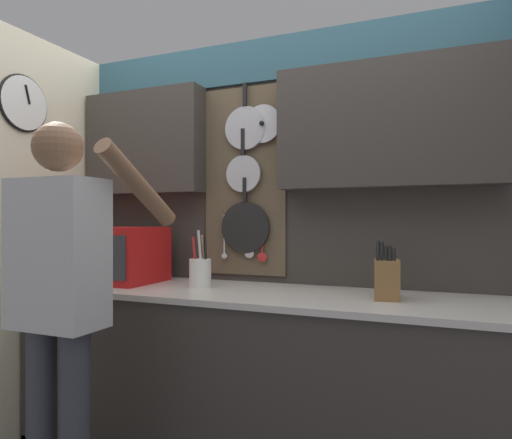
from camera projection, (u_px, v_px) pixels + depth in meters
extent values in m
cube|color=#38332D|center=(248.00, 382.00, 2.32)|extent=(2.41, 0.65, 0.87)
cube|color=beige|center=(248.00, 294.00, 2.32)|extent=(2.44, 0.68, 0.03)
cube|color=#38332D|center=(271.00, 238.00, 2.63)|extent=(3.01, 0.04, 2.31)
cube|color=#2D5666|center=(270.00, 59.00, 2.61)|extent=(2.97, 0.02, 0.25)
cube|color=#38332D|center=(145.00, 143.00, 2.85)|extent=(0.80, 0.16, 0.63)
cube|color=#38332D|center=(386.00, 124.00, 2.29)|extent=(1.11, 0.16, 0.63)
cube|color=brown|center=(245.00, 181.00, 2.67)|extent=(0.51, 0.01, 1.10)
cylinder|color=#B7B7BC|center=(245.00, 128.00, 2.64)|extent=(0.25, 0.02, 0.25)
cube|color=black|center=(245.00, 94.00, 2.63)|extent=(0.02, 0.02, 0.13)
cylinder|color=#B7B7BC|center=(243.00, 174.00, 2.64)|extent=(0.21, 0.02, 0.21)
cube|color=black|center=(243.00, 142.00, 2.64)|extent=(0.02, 0.02, 0.15)
cylinder|color=black|center=(245.00, 227.00, 2.64)|extent=(0.30, 0.02, 0.30)
cube|color=black|center=(245.00, 190.00, 2.63)|extent=(0.02, 0.02, 0.14)
cylinder|color=silver|center=(263.00, 124.00, 2.60)|extent=(0.22, 0.01, 0.22)
sphere|color=black|center=(262.00, 123.00, 2.58)|extent=(0.03, 0.03, 0.03)
cylinder|color=silver|center=(224.00, 234.00, 2.69)|extent=(0.01, 0.01, 0.23)
ellipsoid|color=silver|center=(224.00, 256.00, 2.69)|extent=(0.04, 0.01, 0.03)
cylinder|color=silver|center=(237.00, 229.00, 2.66)|extent=(0.01, 0.01, 0.16)
ellipsoid|color=silver|center=(237.00, 245.00, 2.66)|extent=(0.05, 0.01, 0.05)
cylinder|color=silver|center=(249.00, 233.00, 2.63)|extent=(0.01, 0.01, 0.21)
ellipsoid|color=silver|center=(249.00, 254.00, 2.63)|extent=(0.06, 0.01, 0.05)
cylinder|color=red|center=(262.00, 234.00, 2.60)|extent=(0.01, 0.01, 0.23)
ellipsoid|color=red|center=(262.00, 257.00, 2.60)|extent=(0.06, 0.01, 0.05)
cube|color=beige|center=(8.00, 240.00, 2.44)|extent=(0.04, 1.60, 2.31)
cylinder|color=white|center=(24.00, 103.00, 2.50)|extent=(0.02, 0.30, 0.30)
torus|color=black|center=(24.00, 103.00, 2.50)|extent=(0.02, 0.32, 0.32)
cube|color=black|center=(28.00, 95.00, 2.51)|extent=(0.01, 0.04, 0.10)
cube|color=red|center=(116.00, 254.00, 2.65)|extent=(0.50, 0.40, 0.32)
cube|color=black|center=(83.00, 257.00, 2.48)|extent=(0.27, 0.01, 0.20)
cube|color=#333338|center=(117.00, 258.00, 2.40)|extent=(0.11, 0.01, 0.24)
cube|color=brown|center=(387.00, 279.00, 2.07)|extent=(0.13, 0.16, 0.18)
cylinder|color=black|center=(378.00, 251.00, 2.05)|extent=(0.02, 0.04, 0.09)
cylinder|color=black|center=(382.00, 251.00, 2.04)|extent=(0.02, 0.03, 0.08)
cylinder|color=black|center=(386.00, 253.00, 2.04)|extent=(0.02, 0.03, 0.07)
cylinder|color=black|center=(390.00, 253.00, 2.03)|extent=(0.02, 0.03, 0.07)
cylinder|color=black|center=(394.00, 254.00, 2.02)|extent=(0.02, 0.03, 0.06)
cylinder|color=white|center=(200.00, 273.00, 2.44)|extent=(0.12, 0.12, 0.15)
cylinder|color=tan|center=(204.00, 255.00, 2.45)|extent=(0.02, 0.05, 0.22)
cylinder|color=black|center=(206.00, 256.00, 2.43)|extent=(0.02, 0.02, 0.21)
cylinder|color=silver|center=(200.00, 253.00, 2.42)|extent=(0.03, 0.04, 0.25)
cylinder|color=red|center=(195.00, 256.00, 2.44)|extent=(0.02, 0.03, 0.21)
cylinder|color=#383842|center=(42.00, 423.00, 1.91)|extent=(0.12, 0.12, 0.82)
cylinder|color=#383842|center=(75.00, 431.00, 1.84)|extent=(0.12, 0.12, 0.82)
cube|color=#BCBCBC|center=(58.00, 253.00, 1.88)|extent=(0.38, 0.22, 0.61)
sphere|color=brown|center=(58.00, 147.00, 1.88)|extent=(0.20, 0.20, 0.20)
cylinder|color=#BCBCBC|center=(23.00, 242.00, 1.99)|extent=(0.08, 0.18, 0.55)
cylinder|color=brown|center=(139.00, 186.00, 2.00)|extent=(0.08, 0.50, 0.36)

